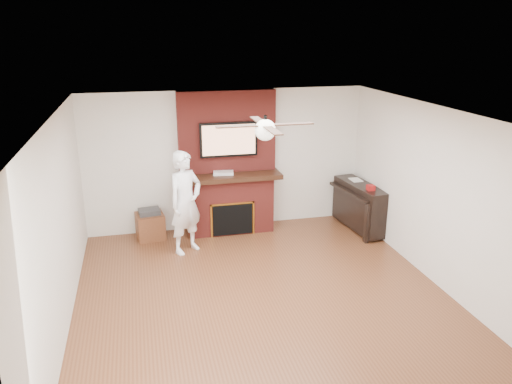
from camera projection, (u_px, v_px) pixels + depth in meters
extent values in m
cube|color=#572E19|center=(264.00, 304.00, 6.80)|extent=(5.36, 5.86, 0.18)
cube|color=white|center=(265.00, 108.00, 5.97)|extent=(5.36, 5.86, 0.18)
cube|color=silver|center=(226.00, 159.00, 9.01)|extent=(5.36, 0.18, 2.50)
cube|color=silver|center=(359.00, 341.00, 3.76)|extent=(5.36, 0.18, 2.50)
cube|color=silver|center=(50.00, 231.00, 5.81)|extent=(0.18, 5.86, 2.50)
cube|color=silver|center=(444.00, 197.00, 6.96)|extent=(0.18, 5.86, 2.50)
cube|color=maroon|center=(230.00, 204.00, 8.93)|extent=(1.50, 0.50, 1.00)
cube|color=black|center=(230.00, 176.00, 8.73)|extent=(1.78, 0.64, 0.08)
cube|color=maroon|center=(227.00, 131.00, 8.66)|extent=(1.70, 0.20, 1.42)
cube|color=black|center=(233.00, 219.00, 8.75)|extent=(0.70, 0.06, 0.55)
cube|color=#BF8C2D|center=(232.00, 204.00, 8.65)|extent=(0.78, 0.02, 0.03)
cube|color=#BF8C2D|center=(212.00, 221.00, 8.66)|extent=(0.03, 0.02, 0.61)
cube|color=#BF8C2D|center=(253.00, 218.00, 8.83)|extent=(0.03, 0.02, 0.61)
cube|color=black|center=(229.00, 139.00, 8.56)|extent=(1.00, 0.07, 0.60)
cube|color=tan|center=(229.00, 140.00, 8.53)|extent=(0.92, 0.01, 0.52)
cylinder|color=black|center=(265.00, 121.00, 6.01)|extent=(0.04, 0.04, 0.14)
sphere|color=white|center=(265.00, 130.00, 6.05)|extent=(0.26, 0.26, 0.26)
cube|color=black|center=(291.00, 124.00, 6.10)|extent=(0.55, 0.11, 0.01)
cube|color=black|center=(259.00, 120.00, 6.34)|extent=(0.11, 0.55, 0.01)
cube|color=black|center=(239.00, 126.00, 5.96)|extent=(0.55, 0.11, 0.01)
cube|color=black|center=(272.00, 130.00, 5.73)|extent=(0.11, 0.55, 0.01)
imported|color=white|center=(186.00, 202.00, 7.98)|extent=(0.74, 0.69, 1.69)
cube|color=#5D301A|center=(150.00, 226.00, 8.68)|extent=(0.52, 0.52, 0.44)
cube|color=#303133|center=(149.00, 212.00, 8.60)|extent=(0.39, 0.33, 0.09)
cube|color=black|center=(360.00, 206.00, 8.99)|extent=(0.54, 1.35, 0.81)
cube|color=black|center=(367.00, 223.00, 8.45)|extent=(0.06, 0.10, 0.71)
cube|color=black|center=(340.00, 201.00, 9.53)|extent=(0.06, 0.10, 0.71)
cube|color=black|center=(350.00, 192.00, 8.85)|extent=(0.29, 1.22, 0.05)
cube|color=silver|center=(356.00, 180.00, 9.09)|extent=(0.18, 0.25, 0.01)
cube|color=maroon|center=(371.00, 188.00, 8.52)|extent=(0.12, 0.12, 0.09)
cube|color=silver|center=(223.00, 173.00, 8.67)|extent=(0.37, 0.25, 0.05)
cylinder|color=#B97615|center=(225.00, 231.00, 8.89)|extent=(0.07, 0.07, 0.13)
cylinder|color=#418334|center=(236.00, 231.00, 8.93)|extent=(0.07, 0.07, 0.08)
cylinder|color=#FFF9CA|center=(242.00, 229.00, 8.99)|extent=(0.08, 0.08, 0.10)
cylinder|color=#2E608C|center=(239.00, 231.00, 8.94)|extent=(0.06, 0.06, 0.08)
cylinder|color=teal|center=(225.00, 232.00, 8.89)|extent=(0.07, 0.07, 0.08)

